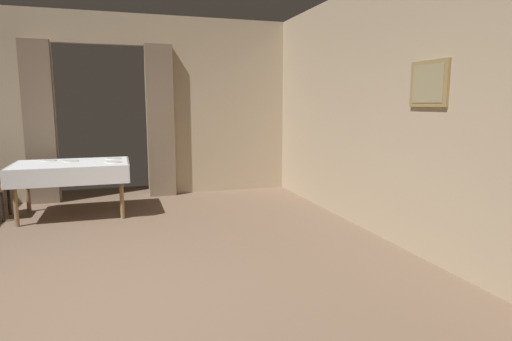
% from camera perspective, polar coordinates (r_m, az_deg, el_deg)
% --- Properties ---
extents(ground, '(10.08, 10.08, 0.00)m').
position_cam_1_polar(ground, '(3.68, -20.72, -16.91)').
color(ground, '#7A604C').
extents(wall_right, '(0.16, 8.40, 3.00)m').
position_cam_1_polar(wall_right, '(4.44, 24.22, 7.29)').
color(wall_right, tan).
rests_on(wall_right, ground).
extents(wall_back, '(6.40, 0.27, 3.00)m').
position_cam_1_polar(wall_back, '(7.50, -19.77, 8.00)').
color(wall_back, tan).
rests_on(wall_back, ground).
extents(dining_table_mid, '(1.53, 1.04, 0.75)m').
position_cam_1_polar(dining_table_mid, '(6.51, -23.26, 0.25)').
color(dining_table_mid, olive).
rests_on(dining_table_mid, ground).
extents(plate_mid_a, '(0.23, 0.23, 0.01)m').
position_cam_1_polar(plate_mid_a, '(6.33, -18.40, 1.10)').
color(plate_mid_a, white).
rests_on(plate_mid_a, dining_table_mid).
extents(plate_mid_b, '(0.22, 0.22, 0.01)m').
position_cam_1_polar(plate_mid_b, '(6.72, -18.38, 1.53)').
color(plate_mid_b, white).
rests_on(plate_mid_b, dining_table_mid).
extents(plate_mid_c, '(0.20, 0.20, 0.01)m').
position_cam_1_polar(plate_mid_c, '(6.82, -25.76, 1.20)').
color(plate_mid_c, white).
rests_on(plate_mid_c, dining_table_mid).
extents(plate_mid_d, '(0.22, 0.22, 0.01)m').
position_cam_1_polar(plate_mid_d, '(6.66, -23.37, 1.19)').
color(plate_mid_d, white).
rests_on(plate_mid_d, dining_table_mid).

